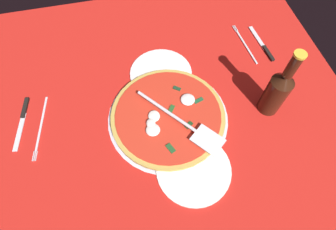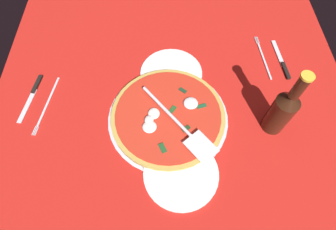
# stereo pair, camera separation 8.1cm
# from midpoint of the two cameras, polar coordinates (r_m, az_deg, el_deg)

# --- Properties ---
(ground_plane) EXTENTS (1.16, 1.16, 0.01)m
(ground_plane) POSITION_cam_midpoint_polar(r_m,az_deg,el_deg) (0.84, -2.15, 0.72)
(ground_plane) COLOR red
(pizza_pan) EXTENTS (0.37, 0.37, 0.01)m
(pizza_pan) POSITION_cam_midpoint_polar(r_m,az_deg,el_deg) (0.82, -2.81, -0.73)
(pizza_pan) COLOR silver
(pizza_pan) RESTS_ON ground_plane
(dinner_plate_left) EXTENTS (0.21, 0.21, 0.01)m
(dinner_plate_left) POSITION_cam_midpoint_polar(r_m,az_deg,el_deg) (0.92, -3.93, 8.74)
(dinner_plate_left) COLOR white
(dinner_plate_left) RESTS_ON ground_plane
(dinner_plate_right) EXTENTS (0.21, 0.21, 0.01)m
(dinner_plate_right) POSITION_cam_midpoint_polar(r_m,az_deg,el_deg) (0.75, 2.44, -11.94)
(dinner_plate_right) COLOR white
(dinner_plate_right) RESTS_ON ground_plane
(pizza) EXTENTS (0.35, 0.35, 0.03)m
(pizza) POSITION_cam_midpoint_polar(r_m,az_deg,el_deg) (0.81, -2.86, -0.35)
(pizza) COLOR gold
(pizza) RESTS_ON pizza_pan
(pizza_server) EXTENTS (0.26, 0.22, 0.01)m
(pizza_server) POSITION_cam_midpoint_polar(r_m,az_deg,el_deg) (0.77, 0.35, -1.97)
(pizza_server) COLOR silver
(pizza_server) RESTS_ON pizza
(place_setting_near) EXTENTS (0.24, 0.17, 0.01)m
(place_setting_near) POSITION_cam_midpoint_polar(r_m,az_deg,el_deg) (0.93, -29.49, -1.80)
(place_setting_near) COLOR white
(place_setting_near) RESTS_ON ground_plane
(place_setting_far) EXTENTS (0.20, 0.14, 0.01)m
(place_setting_far) POSITION_cam_midpoint_polar(r_m,az_deg,el_deg) (1.04, 15.88, 13.94)
(place_setting_far) COLOR silver
(place_setting_far) RESTS_ON ground_plane
(beer_bottle) EXTENTS (0.07, 0.07, 0.25)m
(beer_bottle) POSITION_cam_midpoint_polar(r_m,az_deg,el_deg) (0.81, 19.83, 4.64)
(beer_bottle) COLOR #32190E
(beer_bottle) RESTS_ON ground_plane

